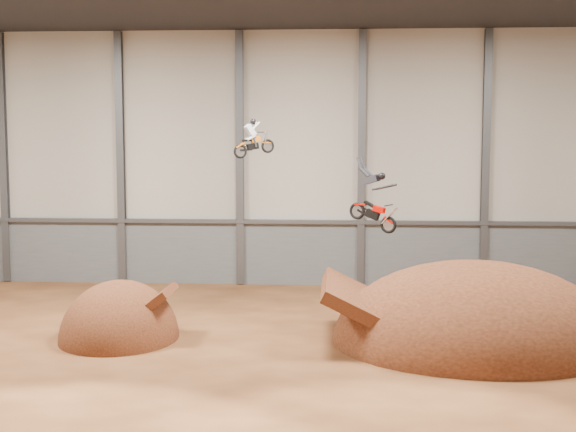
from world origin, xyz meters
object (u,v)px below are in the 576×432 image
object	(u,v)px
landing_ramp	(475,343)
takeoff_ramp	(120,339)
fmx_rider_a	(255,136)
fmx_rider_b	(370,195)

from	to	relation	value
landing_ramp	takeoff_ramp	bearing A→B (deg)	-178.86
takeoff_ramp	landing_ramp	xyz separation A→B (m)	(14.50, 0.29, 0.00)
fmx_rider_a	landing_ramp	bearing A→B (deg)	-46.71
takeoff_ramp	fmx_rider_b	world-z (taller)	fmx_rider_b
takeoff_ramp	fmx_rider_b	xyz separation A→B (m)	(10.32, 2.33, 5.80)
landing_ramp	fmx_rider_b	xyz separation A→B (m)	(-4.18, 2.04, 5.80)
fmx_rider_b	takeoff_ramp	bearing A→B (deg)	-138.01
takeoff_ramp	fmx_rider_a	size ratio (longest dim) A/B	2.92
fmx_rider_a	fmx_rider_b	distance (m)	5.66
landing_ramp	fmx_rider_b	world-z (taller)	fmx_rider_b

